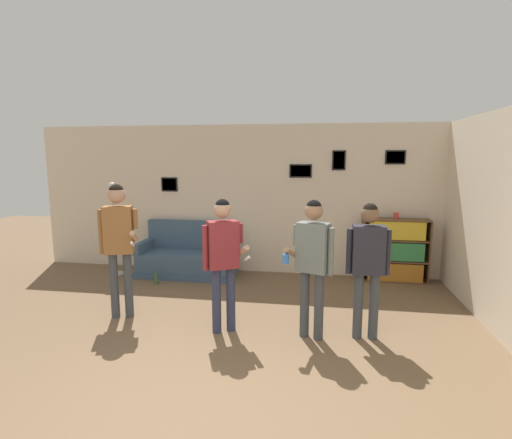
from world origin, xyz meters
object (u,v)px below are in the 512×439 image
at_px(bookshelf, 395,250).
at_px(bottle_on_floor, 156,279).
at_px(couch, 188,258).
at_px(person_watcher_holding_cup, 313,255).
at_px(person_player_foreground_center, 223,252).
at_px(drinking_cup, 396,216).
at_px(person_spectator_near_bookshelf, 368,257).
at_px(person_player_foreground_left, 119,236).
at_px(floor_lamp, 115,225).

height_order(bookshelf, bottle_on_floor, bookshelf).
distance_m(couch, person_watcher_holding_cup, 3.29).
xyz_separation_m(person_player_foreground_center, drinking_cup, (2.41, 2.44, 0.13)).
height_order(bookshelf, person_spectator_near_bookshelf, person_spectator_near_bookshelf).
height_order(person_player_foreground_left, person_spectator_near_bookshelf, person_player_foreground_left).
bearing_deg(person_spectator_near_bookshelf, person_player_foreground_left, 177.52).
distance_m(bottle_on_floor, drinking_cup, 4.20).
bearing_deg(floor_lamp, person_player_foreground_left, -59.82).
relative_size(floor_lamp, person_spectator_near_bookshelf, 1.05).
relative_size(couch, person_player_foreground_left, 0.98).
height_order(person_player_foreground_left, drinking_cup, person_player_foreground_left).
height_order(person_spectator_near_bookshelf, bottle_on_floor, person_spectator_near_bookshelf).
relative_size(person_player_foreground_left, bottle_on_floor, 7.75).
bearing_deg(floor_lamp, bookshelf, 4.88).
bearing_deg(drinking_cup, couch, -176.99).
bearing_deg(couch, bottle_on_floor, -119.54).
bearing_deg(drinking_cup, person_watcher_holding_cup, -118.80).
bearing_deg(person_watcher_holding_cup, couch, 135.29).
bearing_deg(person_player_foreground_left, couch, 83.44).
bearing_deg(bookshelf, drinking_cup, 178.31).
bearing_deg(person_spectator_near_bookshelf, person_player_foreground_center, -177.15).
bearing_deg(person_watcher_holding_cup, bookshelf, 60.96).
bearing_deg(person_player_foreground_center, bookshelf, 45.25).
relative_size(floor_lamp, person_watcher_holding_cup, 1.02).
bearing_deg(bottle_on_floor, floor_lamp, 156.64).
distance_m(floor_lamp, person_spectator_near_bookshelf, 4.62).
xyz_separation_m(couch, person_spectator_near_bookshelf, (2.91, -2.17, 0.68)).
relative_size(person_spectator_near_bookshelf, drinking_cup, 15.07).
bearing_deg(person_watcher_holding_cup, person_player_foreground_center, 179.70).
bearing_deg(bookshelf, bottle_on_floor, -168.41).
height_order(floor_lamp, person_player_foreground_center, floor_lamp).
relative_size(couch, person_watcher_holding_cup, 1.06).
xyz_separation_m(floor_lamp, person_player_foreground_left, (1.05, -1.80, 0.20)).
xyz_separation_m(person_watcher_holding_cup, person_spectator_near_bookshelf, (0.63, 0.09, -0.03)).
bearing_deg(bookshelf, floor_lamp, -175.12).
height_order(couch, person_player_foreground_center, person_player_foreground_center).
height_order(floor_lamp, bottle_on_floor, floor_lamp).
bearing_deg(person_player_foreground_center, bottle_on_floor, 134.15).
distance_m(bookshelf, person_player_foreground_center, 3.47).
distance_m(person_player_foreground_left, person_watcher_holding_cup, 2.53).
height_order(couch, bookshelf, bookshelf).
xyz_separation_m(person_player_foreground_center, person_watcher_holding_cup, (1.06, -0.01, 0.01)).
relative_size(bookshelf, bottle_on_floor, 4.79).
bearing_deg(bookshelf, person_watcher_holding_cup, -119.04).
xyz_separation_m(floor_lamp, person_watcher_holding_cup, (3.56, -2.03, 0.10)).
bearing_deg(bottle_on_floor, person_spectator_near_bookshelf, -25.21).
relative_size(bookshelf, person_player_foreground_left, 0.62).
bearing_deg(bottle_on_floor, person_watcher_holding_cup, -31.70).
distance_m(floor_lamp, bottle_on_floor, 1.30).
bearing_deg(couch, person_watcher_holding_cup, -44.71).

